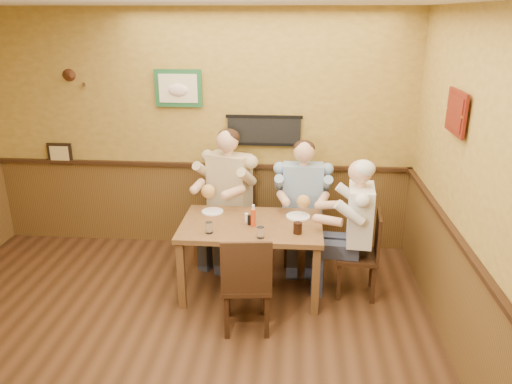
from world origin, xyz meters
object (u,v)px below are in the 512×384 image
Objects in this scene: dining_table at (251,232)px; chair_right_end at (357,254)px; chair_near_side at (247,281)px; hot_sauce_bottle at (253,217)px; diner_tan_shirt at (230,202)px; pepper_shaker at (249,220)px; water_glass_mid at (261,232)px; chair_back_left at (230,218)px; salt_shaker at (247,217)px; cola_tumbler at (298,228)px; diner_white_elder at (358,236)px; diner_blue_polo at (302,209)px; chair_back_right at (301,225)px; water_glass_left at (209,228)px.

chair_right_end reaches higher than dining_table.
chair_near_side is (-1.05, -0.67, 0.03)m from chair_right_end.
dining_table is 6.94× the size of hot_sauce_bottle.
pepper_shaker is at bearing -48.03° from diner_tan_shirt.
hot_sauce_bottle reaches higher than water_glass_mid.
chair_back_left reaches higher than chair_near_side.
diner_tan_shirt reaches higher than salt_shaker.
diner_tan_shirt reaches higher than pepper_shaker.
diner_tan_shirt is 12.54× the size of cola_tumbler.
chair_near_side reaches higher than dining_table.
diner_white_elder is at bearing 180.00° from chair_right_end.
chair_right_end is 1.07m from water_glass_mid.
chair_back_left is 0.84m from diner_blue_polo.
diner_tan_shirt is (-0.32, 0.74, 0.03)m from dining_table.
diner_blue_polo reaches higher than dining_table.
chair_near_side is 1.43m from diner_blue_polo.
hot_sauce_bottle is at bearing 163.06° from cola_tumbler.
pepper_shaker is at bearing -126.98° from chair_back_right.
chair_back_right reaches higher than dining_table.
diner_white_elder is 6.32× the size of hot_sauce_bottle.
chair_near_side is 0.77m from salt_shaker.
water_glass_left is 0.50m from water_glass_mid.
water_glass_mid is 0.37m from cola_tumbler.
hot_sauce_bottle reaches higher than chair_back_right.
chair_right_end is at bearing -50.48° from chair_back_right.
diner_white_elder is 11.79× the size of water_glass_mid.
chair_back_left is at bearing 174.92° from chair_back_right.
cola_tumbler is at bearing -16.94° from hot_sauce_bottle.
chair_near_side is 0.70m from pepper_shaker.
diner_white_elder is at bearing -6.67° from chair_back_left.
pepper_shaker is (-1.08, -0.06, 0.35)m from chair_right_end.
chair_back_left is 8.79× the size of water_glass_left.
water_glass_mid is 0.28m from hot_sauce_bottle.
chair_back_right reaches higher than chair_right_end.
chair_back_right reaches higher than water_glass_mid.
water_glass_left is 1.00× the size of cola_tumbler.
chair_near_side is at bearing -87.10° from pepper_shaker.
chair_back_right is 0.86m from chair_right_end.
chair_right_end is at bearing -6.67° from chair_back_left.
diner_blue_polo is at bearing 68.76° from water_glass_mid.
chair_right_end is at bearing 11.17° from water_glass_left.
chair_back_left is (-0.32, 0.74, -0.18)m from dining_table.
hot_sauce_bottle is at bearing -96.93° from chair_near_side.
water_glass_mid is (-0.39, -1.01, 0.16)m from diner_blue_polo.
chair_right_end reaches higher than water_glass_mid.
cola_tumbler is at bearing -29.77° from chair_back_left.
chair_back_right is 0.19m from diner_blue_polo.
chair_back_left is 0.89m from pepper_shaker.
diner_white_elder is at bearing 11.17° from water_glass_left.
salt_shaker is at bearing 114.25° from water_glass_mid.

